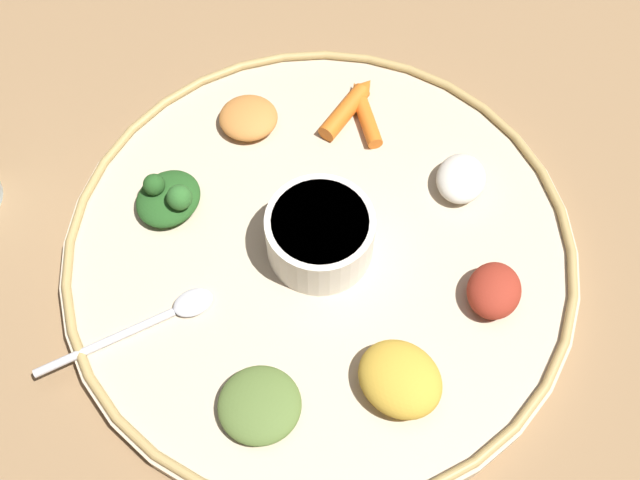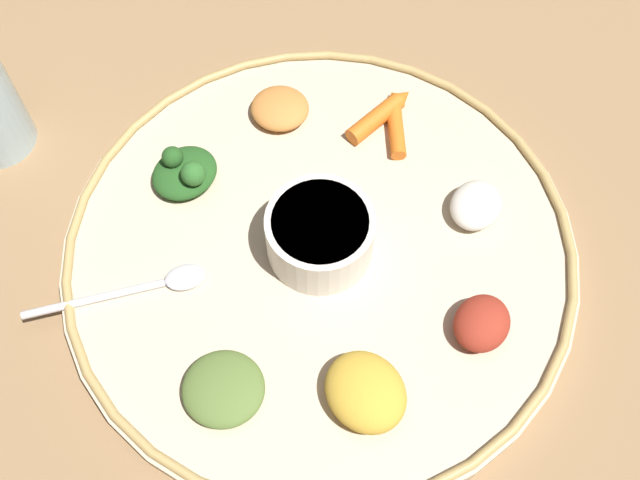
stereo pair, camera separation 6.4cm
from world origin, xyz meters
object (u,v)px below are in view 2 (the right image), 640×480
object	(u,v)px
spoon	(145,287)
center_bowl	(320,234)
greens_pile	(185,172)
carrot_outer	(380,115)
carrot_near_spoon	(395,124)

from	to	relation	value
spoon	center_bowl	bearing A→B (deg)	28.10
greens_pile	carrot_outer	xyz separation A→B (m)	(0.16, 0.11, -0.01)
spoon	carrot_near_spoon	size ratio (longest dim) A/B	1.87
center_bowl	carrot_near_spoon	bearing A→B (deg)	74.44
center_bowl	carrot_near_spoon	distance (m)	0.15
spoon	carrot_near_spoon	world-z (taller)	carrot_near_spoon
carrot_near_spoon	carrot_outer	distance (m)	0.02
greens_pile	carrot_near_spoon	size ratio (longest dim) A/B	1.06
carrot_outer	center_bowl	bearing A→B (deg)	-98.99
spoon	greens_pile	world-z (taller)	greens_pile
center_bowl	greens_pile	xyz separation A→B (m)	(-0.13, 0.04, -0.01)
greens_pile	carrot_near_spoon	distance (m)	0.20
center_bowl	spoon	world-z (taller)	center_bowl
carrot_near_spoon	center_bowl	bearing A→B (deg)	-105.56
carrot_near_spoon	carrot_outer	size ratio (longest dim) A/B	1.02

